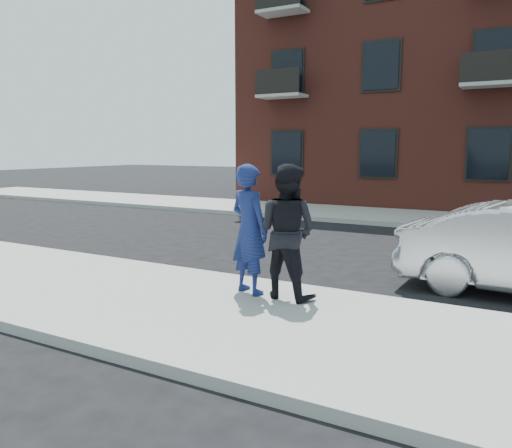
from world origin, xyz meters
The scene contains 7 objects.
ground centered at (0.00, 0.00, 0.00)m, with size 100.00×100.00×0.00m, color black.
near_sidewalk centered at (0.00, -0.25, 0.07)m, with size 50.00×3.50×0.15m, color #999790.
near_curb centered at (0.00, 1.55, 0.07)m, with size 50.00×0.10×0.15m, color #999691.
far_sidewalk centered at (0.00, 11.25, 0.07)m, with size 50.00×3.50×0.15m, color #999790.
far_curb centered at (0.00, 9.45, 0.07)m, with size 50.00×0.10×0.15m, color #999691.
man_hoodie centered at (-2.35, 0.73, 1.16)m, with size 0.86×0.70×2.02m.
man_peacoat centered at (-1.75, 0.81, 1.16)m, with size 1.05×0.85×2.03m.
Camera 1 is at (1.41, -5.89, 2.41)m, focal length 35.00 mm.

